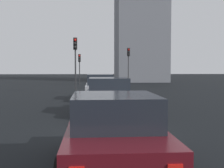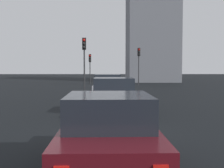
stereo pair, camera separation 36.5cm
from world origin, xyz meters
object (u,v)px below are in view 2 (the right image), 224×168
(traffic_light_near_left, at_px, (90,63))
(traffic_light_far_left, at_px, (139,59))
(traffic_light_near_right, at_px, (84,54))
(car_grey_second, at_px, (114,96))
(car_silver_lead, at_px, (108,87))
(car_maroon_third, at_px, (109,133))

(traffic_light_near_left, height_order, traffic_light_far_left, traffic_light_far_left)
(traffic_light_near_right, height_order, traffic_light_far_left, traffic_light_near_right)
(car_grey_second, distance_m, traffic_light_near_right, 10.08)
(traffic_light_far_left, bearing_deg, traffic_light_near_right, -31.97)
(car_silver_lead, relative_size, traffic_light_near_left, 1.21)
(traffic_light_near_left, bearing_deg, car_grey_second, 5.77)
(traffic_light_near_left, distance_m, traffic_light_near_right, 11.91)
(car_silver_lead, xyz_separation_m, traffic_light_far_left, (14.57, -3.41, 2.24))
(traffic_light_near_right, bearing_deg, traffic_light_near_left, -177.09)
(traffic_light_near_left, height_order, traffic_light_near_right, traffic_light_near_right)
(car_maroon_third, height_order, traffic_light_near_left, traffic_light_near_left)
(car_maroon_third, xyz_separation_m, traffic_light_near_left, (28.67, 2.22, 1.84))
(traffic_light_far_left, bearing_deg, car_silver_lead, -18.92)
(car_silver_lead, distance_m, traffic_light_near_left, 16.15)
(car_maroon_third, distance_m, traffic_light_far_left, 27.62)
(traffic_light_far_left, bearing_deg, traffic_light_near_left, -109.34)
(car_grey_second, bearing_deg, traffic_light_near_right, 11.77)
(car_silver_lead, bearing_deg, car_grey_second, -177.38)
(traffic_light_near_left, bearing_deg, traffic_light_near_right, 0.97)
(car_grey_second, distance_m, traffic_light_far_left, 20.51)
(traffic_light_near_left, bearing_deg, car_maroon_third, 3.77)
(car_grey_second, relative_size, car_maroon_third, 1.02)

